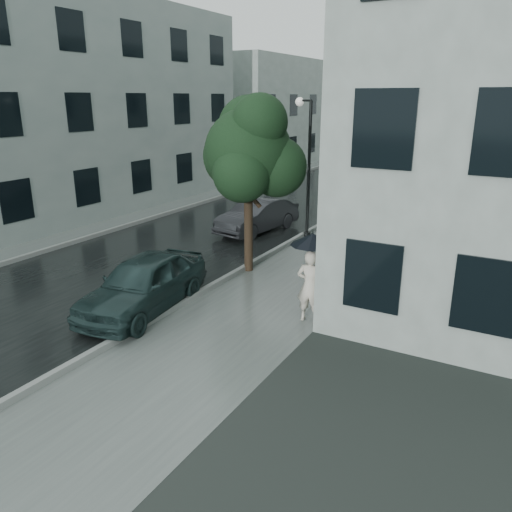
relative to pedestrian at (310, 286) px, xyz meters
The scene contains 14 objects.
ground 2.76m from the pedestrian, 130.03° to the right, with size 120.00×120.00×0.00m, color black.
sidewalk 10.14m from the pedestrian, 98.14° to the left, with size 3.50×60.00×0.01m, color slate.
kerb_near 10.55m from the pedestrian, 108.03° to the left, with size 0.15×60.00×0.15m, color slate.
asphalt_road 12.10m from the pedestrian, 124.04° to the left, with size 6.85×60.00×0.00m, color black.
kerb_far 14.35m from the pedestrian, 135.72° to the left, with size 0.15×60.00×0.15m, color slate.
sidewalk_far 15.03m from the pedestrian, 138.19° to the left, with size 1.70×60.00×0.01m, color #4C5451.
building_far_a 17.02m from the pedestrian, 158.78° to the left, with size 7.02×20.00×9.50m.
building_far_b 32.13m from the pedestrian, 118.89° to the left, with size 7.02×18.00×8.00m.
pedestrian is the anchor object (origin of this frame).
umbrella 1.16m from the pedestrian, 31.08° to the left, with size 1.38×1.38×1.31m.
street_tree 4.92m from the pedestrian, 140.40° to the left, with size 3.35×3.05×5.31m.
lamp_post 8.04m from the pedestrian, 114.93° to the left, with size 0.82×0.47×5.17m.
car_near 4.17m from the pedestrian, 160.00° to the right, with size 1.67×4.16×1.42m, color #1B2E2E.
car_far 8.50m from the pedestrian, 127.57° to the left, with size 1.38×3.95×1.30m, color #212326.
Camera 1 is at (5.97, -8.27, 5.20)m, focal length 35.00 mm.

